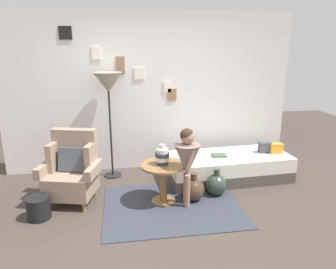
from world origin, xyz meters
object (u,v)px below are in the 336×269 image
object	(u,v)px
armchair	(72,170)
side_table	(163,175)
person_child	(187,158)
magazine_basket	(39,208)
daybed	(228,167)
book_on_daybed	(219,155)
floor_lamp	(108,86)
demijohn_near	(193,189)
vase_striped	(162,156)
demijohn_far	(216,184)

from	to	relation	value
armchair	side_table	xyz separation A→B (m)	(1.21, -0.26, -0.05)
person_child	magazine_basket	size ratio (longest dim) A/B	3.80
daybed	book_on_daybed	xyz separation A→B (m)	(-0.18, -0.04, 0.22)
armchair	floor_lamp	size ratio (longest dim) A/B	0.58
demijohn_near	magazine_basket	size ratio (longest dim) A/B	1.40
person_child	vase_striped	bearing A→B (deg)	151.99
daybed	side_table	world-z (taller)	side_table
side_table	demijohn_far	distance (m)	0.81
book_on_daybed	floor_lamp	bearing A→B (deg)	165.17
vase_striped	floor_lamp	bearing A→B (deg)	124.48
demijohn_far	book_on_daybed	bearing A→B (deg)	68.61
daybed	demijohn_near	xyz separation A→B (m)	(-0.72, -0.62, -0.04)
person_child	magazine_basket	distance (m)	1.94
side_table	demijohn_near	world-z (taller)	side_table
floor_lamp	armchair	bearing A→B (deg)	-124.42
floor_lamp	demijohn_near	distance (m)	2.00
floor_lamp	demijohn_far	world-z (taller)	floor_lamp
floor_lamp	demijohn_near	xyz separation A→B (m)	(1.11, -1.02, -1.31)
daybed	book_on_daybed	size ratio (longest dim) A/B	8.81
floor_lamp	person_child	world-z (taller)	floor_lamp
magazine_basket	demijohn_far	bearing A→B (deg)	6.66
vase_striped	person_child	xyz separation A→B (m)	(0.30, -0.16, 0.02)
armchair	book_on_daybed	bearing A→B (deg)	8.14
side_table	magazine_basket	bearing A→B (deg)	-173.40
side_table	book_on_daybed	bearing A→B (deg)	30.56
book_on_daybed	magazine_basket	distance (m)	2.66
person_child	book_on_daybed	size ratio (longest dim) A/B	4.84
daybed	demijohn_far	world-z (taller)	daybed
floor_lamp	book_on_daybed	size ratio (longest dim) A/B	7.61
daybed	demijohn_far	bearing A→B (deg)	-125.28
armchair	vase_striped	world-z (taller)	armchair
side_table	demijohn_far	world-z (taller)	side_table
daybed	vase_striped	world-z (taller)	vase_striped
vase_striped	book_on_daybed	xyz separation A→B (m)	(0.97, 0.56, -0.24)
book_on_daybed	demijohn_far	distance (m)	0.57
daybed	magazine_basket	distance (m)	2.82
armchair	magazine_basket	world-z (taller)	armchair
daybed	magazine_basket	world-z (taller)	daybed
side_table	floor_lamp	distance (m)	1.63
person_child	demijohn_far	distance (m)	0.75
armchair	book_on_daybed	distance (m)	2.19
armchair	demijohn_far	bearing A→B (deg)	-4.76
daybed	floor_lamp	size ratio (longest dim) A/B	1.16
vase_striped	magazine_basket	size ratio (longest dim) A/B	0.98
daybed	person_child	bearing A→B (deg)	-138.28
vase_striped	book_on_daybed	world-z (taller)	vase_striped
vase_striped	book_on_daybed	size ratio (longest dim) A/B	1.25
demijohn_near	daybed	bearing A→B (deg)	40.79
daybed	person_child	size ratio (longest dim) A/B	1.82
demijohn_far	magazine_basket	world-z (taller)	demijohn_far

